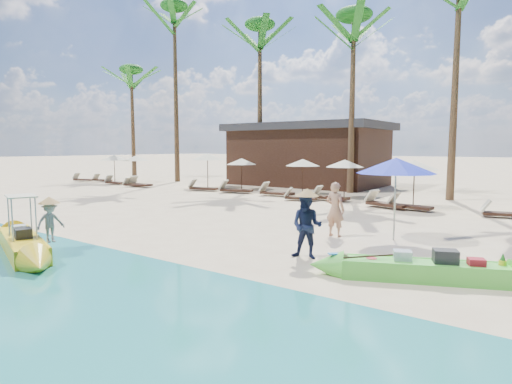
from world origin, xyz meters
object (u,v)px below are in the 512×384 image
Objects in this scene: green_canoe at (423,270)px; yellow_canoe at (22,244)px; tourist at (335,209)px; blue_umbrella at (396,166)px.

yellow_canoe is (-8.77, -3.64, 0.03)m from green_canoe.
green_canoe is 4.42m from tourist.
tourist is (-3.31, 2.87, 0.60)m from green_canoe.
blue_umbrella is at bearing 93.42° from green_canoe.
tourist is at bearing 68.55° from yellow_canoe.
green_canoe is at bearing -63.21° from blue_umbrella.
blue_umbrella is (-1.70, 3.36, 1.92)m from green_canoe.
tourist is (5.46, 6.51, 0.57)m from yellow_canoe.
tourist is 0.69× the size of blue_umbrella.
tourist is 2.14m from blue_umbrella.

